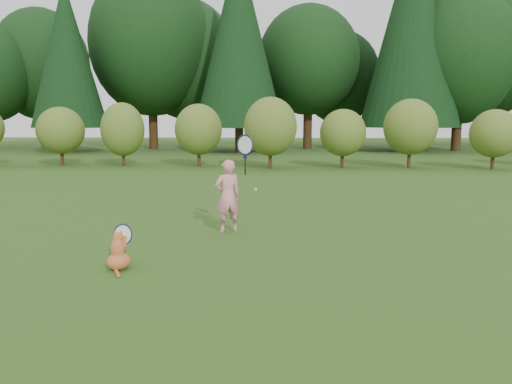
# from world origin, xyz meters

# --- Properties ---
(ground) EXTENTS (100.00, 100.00, 0.00)m
(ground) POSITION_xyz_m (0.00, 0.00, 0.00)
(ground) COLOR #245016
(ground) RESTS_ON ground
(shrub_row) EXTENTS (28.00, 3.00, 2.80)m
(shrub_row) POSITION_xyz_m (0.00, 13.00, 1.40)
(shrub_row) COLOR #4D6A21
(shrub_row) RESTS_ON ground
(woodland_backdrop) EXTENTS (48.00, 10.00, 15.00)m
(woodland_backdrop) POSITION_xyz_m (0.00, 23.00, 7.50)
(woodland_backdrop) COLOR black
(woodland_backdrop) RESTS_ON ground
(child) EXTENTS (0.72, 0.46, 1.86)m
(child) POSITION_xyz_m (-0.27, 0.82, 0.65)
(child) COLOR pink
(child) RESTS_ON ground
(cat) EXTENTS (0.35, 0.70, 0.68)m
(cat) POSITION_xyz_m (-1.47, -1.40, 0.26)
(cat) COLOR #B34F22
(cat) RESTS_ON ground
(tennis_ball) EXTENTS (0.07, 0.07, 0.07)m
(tennis_ball) POSITION_xyz_m (0.14, 1.70, 0.62)
(tennis_ball) COLOR #CDD419
(tennis_ball) RESTS_ON ground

